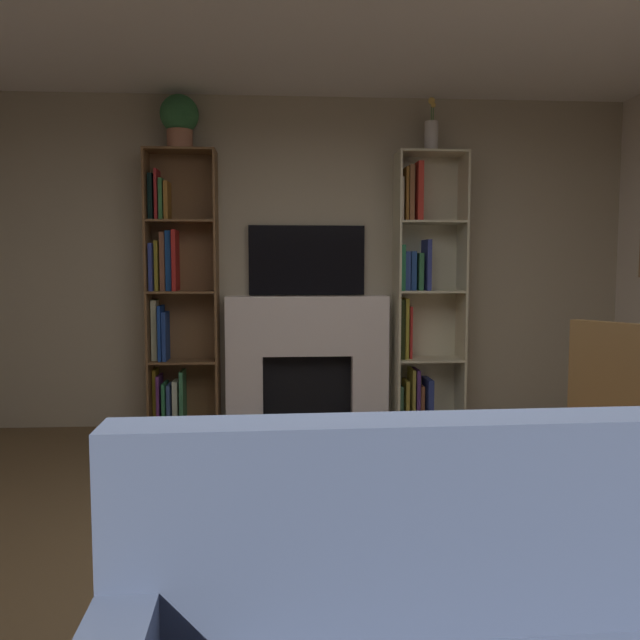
# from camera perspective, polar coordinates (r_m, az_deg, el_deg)

# --- Properties ---
(ground_plane) EXTENTS (6.67, 6.67, 0.00)m
(ground_plane) POSITION_cam_1_polar(r_m,az_deg,el_deg) (2.87, 1.62, -22.71)
(ground_plane) COLOR brown
(wall_back_accent) EXTENTS (5.46, 0.06, 2.70)m
(wall_back_accent) POSITION_cam_1_polar(r_m,az_deg,el_deg) (5.34, -1.23, 5.10)
(wall_back_accent) COLOR tan
(wall_back_accent) RESTS_ON ground_plane
(fireplace) EXTENTS (1.43, 0.50, 1.08)m
(fireplace) POSITION_cam_1_polar(r_m,az_deg,el_deg) (5.26, -1.15, -3.47)
(fireplace) COLOR white
(fireplace) RESTS_ON ground_plane
(tv) EXTENTS (0.95, 0.06, 0.57)m
(tv) POSITION_cam_1_polar(r_m,az_deg,el_deg) (5.28, -1.20, 5.35)
(tv) COLOR black
(tv) RESTS_ON fireplace
(bookshelf_left) EXTENTS (0.56, 0.28, 2.24)m
(bookshelf_left) POSITION_cam_1_polar(r_m,az_deg,el_deg) (5.28, -12.78, 1.78)
(bookshelf_left) COLOR brown
(bookshelf_left) RESTS_ON ground_plane
(bookshelf_right) EXTENTS (0.56, 0.32, 2.24)m
(bookshelf_right) POSITION_cam_1_polar(r_m,az_deg,el_deg) (5.33, 8.97, 1.99)
(bookshelf_right) COLOR beige
(bookshelf_right) RESTS_ON ground_plane
(potted_plant) EXTENTS (0.30, 0.30, 0.42)m
(potted_plant) POSITION_cam_1_polar(r_m,az_deg,el_deg) (5.34, -12.45, 17.15)
(potted_plant) COLOR #A86C52
(potted_plant) RESTS_ON bookshelf_left
(vase_with_flowers) EXTENTS (0.11, 0.11, 0.43)m
(vase_with_flowers) POSITION_cam_1_polar(r_m,az_deg,el_deg) (5.41, 9.92, 16.03)
(vase_with_flowers) COLOR silver
(vase_with_flowers) RESTS_ON bookshelf_right
(armchair) EXTENTS (0.84, 0.86, 1.05)m
(armchair) POSITION_cam_1_polar(r_m,az_deg,el_deg) (3.28, 24.75, -9.63)
(armchair) COLOR brown
(armchair) RESTS_ON ground_plane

